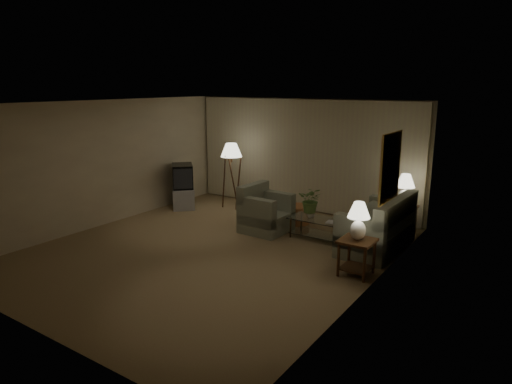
{
  "coord_description": "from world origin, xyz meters",
  "views": [
    {
      "loc": [
        5.16,
        -6.24,
        3.04
      ],
      "look_at": [
        0.56,
        0.6,
        1.07
      ],
      "focal_mm": 32.0,
      "sensor_mm": 36.0,
      "label": 1
    }
  ],
  "objects_px": {
    "table_lamp_near": "(359,218)",
    "sofa": "(377,228)",
    "side_table_far": "(403,215)",
    "floor_lamp": "(232,174)",
    "table_lamp_far": "(405,187)",
    "armchair": "(266,213)",
    "crt_tv": "(182,176)",
    "vase": "(311,213)",
    "coffee_table": "(317,225)",
    "ottoman": "(296,214)",
    "tv_cabinet": "(183,197)",
    "side_table_near": "(357,251)"
  },
  "relations": [
    {
      "from": "table_lamp_near",
      "to": "coffee_table",
      "type": "height_order",
      "value": "table_lamp_near"
    },
    {
      "from": "side_table_near",
      "to": "side_table_far",
      "type": "xyz_separation_m",
      "value": [
        -0.0,
        2.5,
        -0.01
      ]
    },
    {
      "from": "coffee_table",
      "to": "ottoman",
      "type": "height_order",
      "value": "coffee_table"
    },
    {
      "from": "crt_tv",
      "to": "ottoman",
      "type": "relative_size",
      "value": 1.39
    },
    {
      "from": "sofa",
      "to": "side_table_near",
      "type": "bearing_deg",
      "value": 8.09
    },
    {
      "from": "table_lamp_near",
      "to": "sofa",
      "type": "bearing_deg",
      "value": 96.34
    },
    {
      "from": "side_table_far",
      "to": "floor_lamp",
      "type": "bearing_deg",
      "value": -175.65
    },
    {
      "from": "armchair",
      "to": "side_table_far",
      "type": "distance_m",
      "value": 2.81
    },
    {
      "from": "sofa",
      "to": "ottoman",
      "type": "height_order",
      "value": "sofa"
    },
    {
      "from": "coffee_table",
      "to": "floor_lamp",
      "type": "bearing_deg",
      "value": 161.69
    },
    {
      "from": "side_table_near",
      "to": "side_table_far",
      "type": "bearing_deg",
      "value": 90.0
    },
    {
      "from": "side_table_far",
      "to": "coffee_table",
      "type": "xyz_separation_m",
      "value": [
        -1.33,
        -1.25,
        -0.13
      ]
    },
    {
      "from": "side_table_far",
      "to": "coffee_table",
      "type": "height_order",
      "value": "side_table_far"
    },
    {
      "from": "floor_lamp",
      "to": "vase",
      "type": "xyz_separation_m",
      "value": [
        2.68,
        -0.94,
        -0.35
      ]
    },
    {
      "from": "table_lamp_far",
      "to": "armchair",
      "type": "bearing_deg",
      "value": -149.53
    },
    {
      "from": "armchair",
      "to": "side_table_near",
      "type": "relative_size",
      "value": 1.63
    },
    {
      "from": "side_table_near",
      "to": "crt_tv",
      "type": "height_order",
      "value": "crt_tv"
    },
    {
      "from": "sofa",
      "to": "table_lamp_near",
      "type": "xyz_separation_m",
      "value": [
        0.15,
        -1.35,
        0.56
      ]
    },
    {
      "from": "side_table_far",
      "to": "ottoman",
      "type": "relative_size",
      "value": 1.0
    },
    {
      "from": "side_table_far",
      "to": "side_table_near",
      "type": "bearing_deg",
      "value": -90.0
    },
    {
      "from": "table_lamp_far",
      "to": "vase",
      "type": "xyz_separation_m",
      "value": [
        -1.48,
        -1.25,
        -0.49
      ]
    },
    {
      "from": "table_lamp_far",
      "to": "tv_cabinet",
      "type": "bearing_deg",
      "value": -169.55
    },
    {
      "from": "crt_tv",
      "to": "floor_lamp",
      "type": "bearing_deg",
      "value": 76.96
    },
    {
      "from": "side_table_far",
      "to": "crt_tv",
      "type": "bearing_deg",
      "value": -169.55
    },
    {
      "from": "side_table_far",
      "to": "floor_lamp",
      "type": "xyz_separation_m",
      "value": [
        -4.16,
        -0.32,
        0.44
      ]
    },
    {
      "from": "sofa",
      "to": "side_table_far",
      "type": "distance_m",
      "value": 1.16
    },
    {
      "from": "table_lamp_far",
      "to": "floor_lamp",
      "type": "bearing_deg",
      "value": -175.65
    },
    {
      "from": "sofa",
      "to": "armchair",
      "type": "height_order",
      "value": "sofa"
    },
    {
      "from": "sofa",
      "to": "floor_lamp",
      "type": "height_order",
      "value": "floor_lamp"
    },
    {
      "from": "side_table_far",
      "to": "ottoman",
      "type": "distance_m",
      "value": 2.27
    },
    {
      "from": "crt_tv",
      "to": "vase",
      "type": "xyz_separation_m",
      "value": [
        3.72,
        -0.29,
        -0.29
      ]
    },
    {
      "from": "ottoman",
      "to": "side_table_far",
      "type": "bearing_deg",
      "value": 14.71
    },
    {
      "from": "ottoman",
      "to": "armchair",
      "type": "bearing_deg",
      "value": -105.79
    },
    {
      "from": "sofa",
      "to": "coffee_table",
      "type": "bearing_deg",
      "value": -83.39
    },
    {
      "from": "armchair",
      "to": "table_lamp_far",
      "type": "relative_size",
      "value": 1.48
    },
    {
      "from": "armchair",
      "to": "crt_tv",
      "type": "height_order",
      "value": "crt_tv"
    },
    {
      "from": "tv_cabinet",
      "to": "vase",
      "type": "bearing_deg",
      "value": 40.82
    },
    {
      "from": "side_table_near",
      "to": "table_lamp_far",
      "type": "xyz_separation_m",
      "value": [
        -0.0,
        2.5,
        0.58
      ]
    },
    {
      "from": "side_table_far",
      "to": "floor_lamp",
      "type": "relative_size",
      "value": 0.37
    },
    {
      "from": "tv_cabinet",
      "to": "floor_lamp",
      "type": "relative_size",
      "value": 0.6
    },
    {
      "from": "coffee_table",
      "to": "floor_lamp",
      "type": "relative_size",
      "value": 0.68
    },
    {
      "from": "vase",
      "to": "side_table_near",
      "type": "bearing_deg",
      "value": -40.26
    },
    {
      "from": "table_lamp_far",
      "to": "floor_lamp",
      "type": "relative_size",
      "value": 0.41
    },
    {
      "from": "crt_tv",
      "to": "table_lamp_near",
      "type": "bearing_deg",
      "value": 28.79
    },
    {
      "from": "side_table_far",
      "to": "vase",
      "type": "distance_m",
      "value": 1.94
    },
    {
      "from": "crt_tv",
      "to": "vase",
      "type": "distance_m",
      "value": 3.75
    },
    {
      "from": "floor_lamp",
      "to": "ottoman",
      "type": "xyz_separation_m",
      "value": [
        1.97,
        -0.26,
        -0.65
      ]
    },
    {
      "from": "tv_cabinet",
      "to": "crt_tv",
      "type": "bearing_deg",
      "value": 0.0
    },
    {
      "from": "side_table_near",
      "to": "table_lamp_far",
      "type": "height_order",
      "value": "table_lamp_far"
    },
    {
      "from": "side_table_near",
      "to": "armchair",
      "type": "bearing_deg",
      "value": 156.04
    }
  ]
}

